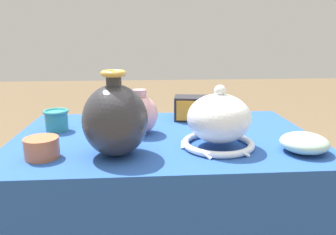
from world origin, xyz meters
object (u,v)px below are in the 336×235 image
object	(u,v)px
jar_round_rose	(140,114)
cup_wide_teal	(57,119)
pot_squat_terracotta	(42,148)
bowl_shallow_celadon	(304,143)
vase_dome_bell	(219,122)
mosaic_tile_box	(194,108)
vase_tall_bulbous	(115,120)
cup_wide_slate	(101,113)

from	to	relation	value
jar_round_rose	cup_wide_teal	world-z (taller)	jar_round_rose
pot_squat_terracotta	bowl_shallow_celadon	bearing A→B (deg)	-0.92
vase_dome_bell	mosaic_tile_box	xyz separation A→B (m)	(-0.03, 0.35, -0.03)
jar_round_rose	bowl_shallow_celadon	size ratio (longest dim) A/B	1.11
vase_tall_bulbous	cup_wide_slate	distance (m)	0.42
vase_dome_bell	bowl_shallow_celadon	distance (m)	0.27
pot_squat_terracotta	cup_wide_slate	world-z (taller)	cup_wide_slate
vase_tall_bulbous	pot_squat_terracotta	world-z (taller)	vase_tall_bulbous
cup_wide_slate	bowl_shallow_celadon	world-z (taller)	cup_wide_slate
vase_dome_bell	jar_round_rose	bearing A→B (deg)	146.64
vase_dome_bell	cup_wide_teal	xyz separation A→B (m)	(-0.57, 0.22, -0.04)
cup_wide_slate	cup_wide_teal	bearing A→B (deg)	-139.19
cup_wide_teal	pot_squat_terracotta	bearing A→B (deg)	-84.62
pot_squat_terracotta	cup_wide_teal	bearing A→B (deg)	95.38
jar_round_rose	cup_wide_teal	xyz separation A→B (m)	(-0.31, 0.06, -0.03)
cup_wide_slate	bowl_shallow_celadon	size ratio (longest dim) A/B	0.63
mosaic_tile_box	bowl_shallow_celadon	bearing A→B (deg)	-47.49
cup_wide_teal	mosaic_tile_box	bearing A→B (deg)	12.83
vase_dome_bell	jar_round_rose	xyz separation A→B (m)	(-0.25, 0.17, -0.01)
vase_dome_bell	pot_squat_terracotta	distance (m)	0.55
vase_dome_bell	bowl_shallow_celadon	size ratio (longest dim) A/B	1.67
vase_tall_bulbous	bowl_shallow_celadon	world-z (taller)	vase_tall_bulbous
mosaic_tile_box	cup_wide_slate	xyz separation A→B (m)	(-0.39, 0.01, -0.01)
bowl_shallow_celadon	vase_tall_bulbous	bearing A→B (deg)	178.09
mosaic_tile_box	bowl_shallow_celadon	distance (m)	0.50
mosaic_tile_box	cup_wide_slate	world-z (taller)	mosaic_tile_box
vase_dome_bell	cup_wide_slate	distance (m)	0.55
mosaic_tile_box	vase_dome_bell	bearing A→B (deg)	-77.24
cup_wide_teal	vase_dome_bell	bearing A→B (deg)	-21.54
jar_round_rose	cup_wide_slate	world-z (taller)	jar_round_rose
vase_dome_bell	cup_wide_teal	bearing A→B (deg)	158.46
mosaic_tile_box	cup_wide_teal	xyz separation A→B (m)	(-0.54, -0.12, -0.01)
vase_tall_bulbous	jar_round_rose	xyz separation A→B (m)	(0.07, 0.22, -0.04)
vase_dome_bell	cup_wide_slate	bearing A→B (deg)	139.85
vase_tall_bulbous	cup_wide_slate	xyz separation A→B (m)	(-0.10, 0.40, -0.07)
vase_tall_bulbous	vase_dome_bell	distance (m)	0.33
vase_tall_bulbous	mosaic_tile_box	size ratio (longest dim) A/B	1.43
vase_dome_bell	cup_wide_teal	size ratio (longest dim) A/B	2.60
vase_tall_bulbous	mosaic_tile_box	world-z (taller)	vase_tall_bulbous
mosaic_tile_box	pot_squat_terracotta	bearing A→B (deg)	-133.38
mosaic_tile_box	cup_wide_slate	bearing A→B (deg)	-172.24
mosaic_tile_box	jar_round_rose	size ratio (longest dim) A/B	1.10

